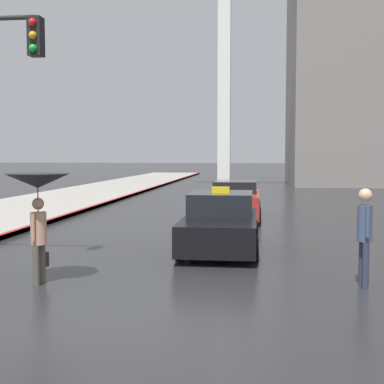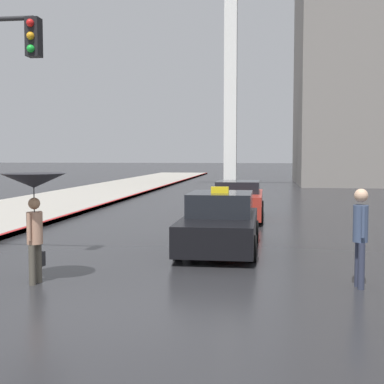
{
  "view_description": "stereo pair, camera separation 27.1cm",
  "coord_description": "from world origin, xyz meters",
  "views": [
    {
      "loc": [
        2.09,
        -7.51,
        2.41
      ],
      "look_at": [
        0.36,
        6.95,
        1.4
      ],
      "focal_mm": 50.0,
      "sensor_mm": 36.0,
      "label": 1
    },
    {
      "loc": [
        2.36,
        -7.47,
        2.41
      ],
      "look_at": [
        0.36,
        6.95,
        1.4
      ],
      "focal_mm": 50.0,
      "sensor_mm": 36.0,
      "label": 2
    }
  ],
  "objects": [
    {
      "name": "monument_cross",
      "position": [
        -0.23,
        31.58,
        11.82
      ],
      "size": [
        9.17,
        0.9,
        20.84
      ],
      "color": "white",
      "rests_on": "ground_plane"
    },
    {
      "name": "pedestrian_man",
      "position": [
        4.06,
        2.41,
        1.06
      ],
      "size": [
        0.29,
        0.42,
        1.81
      ],
      "rotation": [
        0.0,
        0.0,
        -1.47
      ],
      "color": "#2D3347",
      "rests_on": "ground_plane"
    },
    {
      "name": "ground_plane",
      "position": [
        0.0,
        0.0,
        0.0
      ],
      "size": [
        300.0,
        300.0,
        0.0
      ],
      "primitive_type": "plane",
      "color": "#262628"
    },
    {
      "name": "sedan_red",
      "position": [
        1.33,
        12.54,
        0.67
      ],
      "size": [
        1.91,
        4.42,
        1.43
      ],
      "rotation": [
        0.0,
        0.0,
        3.14
      ],
      "color": "#A52D23",
      "rests_on": "ground_plane"
    },
    {
      "name": "pedestrian_with_umbrella",
      "position": [
        -1.9,
        1.91,
        1.74
      ],
      "size": [
        1.19,
        1.19,
        2.07
      ],
      "rotation": [
        0.0,
        0.0,
        1.43
      ],
      "color": "#4C473D",
      "rests_on": "ground_plane"
    },
    {
      "name": "taxi",
      "position": [
        1.22,
        6.0,
        0.66
      ],
      "size": [
        1.91,
        4.45,
        1.61
      ],
      "rotation": [
        0.0,
        0.0,
        3.14
      ],
      "color": "black",
      "rests_on": "ground_plane"
    }
  ]
}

